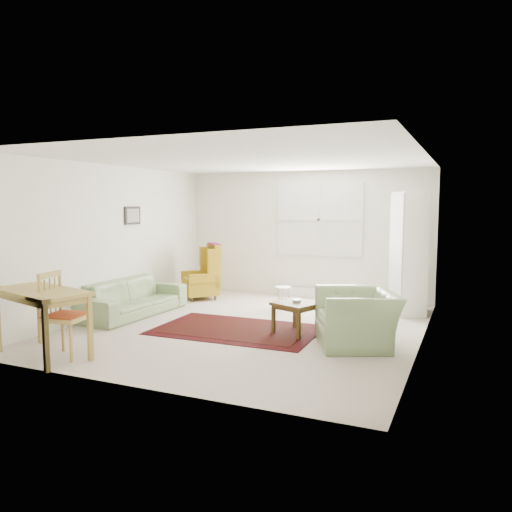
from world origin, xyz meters
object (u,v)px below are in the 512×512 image
at_px(stool, 283,297).
at_px(cabinet, 409,253).
at_px(sofa, 133,291).
at_px(wingback_chair, 200,271).
at_px(coffee_table, 297,318).
at_px(armchair, 357,313).
at_px(desk_chair, 66,315).
at_px(desk, 42,323).

bearing_deg(stool, cabinet, 12.58).
height_order(sofa, wingback_chair, wingback_chair).
height_order(coffee_table, cabinet, cabinet).
bearing_deg(armchair, desk_chair, -83.00).
distance_m(armchair, desk_chair, 3.67).
bearing_deg(stool, coffee_table, -63.30).
height_order(stool, desk_chair, desk_chair).
bearing_deg(cabinet, desk, -154.17).
relative_size(sofa, wingback_chair, 1.85).
height_order(desk, desk_chair, desk_chair).
relative_size(armchair, desk_chair, 1.07).
bearing_deg(stool, sofa, -144.46).
xyz_separation_m(wingback_chair, stool, (1.79, -0.17, -0.35)).
distance_m(armchair, desk, 3.96).
distance_m(wingback_chair, desk_chair, 3.90).
bearing_deg(desk, wingback_chair, 91.29).
bearing_deg(wingback_chair, cabinet, 49.08).
distance_m(cabinet, desk, 5.75).
xyz_separation_m(armchair, desk, (-3.41, -2.01, -0.02)).
xyz_separation_m(armchair, cabinet, (0.38, 2.28, 0.59)).
distance_m(sofa, armchair, 3.83).
height_order(wingback_chair, desk, wingback_chair).
height_order(armchair, stool, armchair).
relative_size(stool, desk_chair, 0.38).
bearing_deg(coffee_table, desk, -137.77).
xyz_separation_m(cabinet, desk, (-3.78, -4.29, -0.62)).
bearing_deg(desk_chair, wingback_chair, -4.14).
distance_m(coffee_table, cabinet, 2.54).
bearing_deg(desk_chair, desk, 101.62).
bearing_deg(desk, cabinet, 48.60).
bearing_deg(wingback_chair, armchair, 15.16).
bearing_deg(desk, desk_chair, 21.11).
relative_size(armchair, desk, 0.85).
height_order(sofa, desk, desk).
relative_size(sofa, armchair, 1.82).
distance_m(coffee_table, desk, 3.37).
bearing_deg(wingback_chair, desk, -44.03).
bearing_deg(armchair, cabinet, 146.25).
xyz_separation_m(coffee_table, desk, (-2.49, -2.26, 0.18)).
relative_size(stool, desk, 0.30).
bearing_deg(sofa, desk_chair, -160.06).
xyz_separation_m(stool, desk, (-1.70, -3.83, 0.22)).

